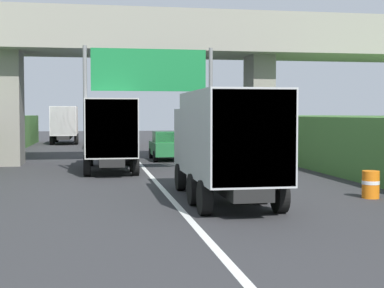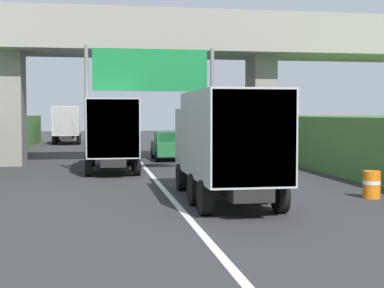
% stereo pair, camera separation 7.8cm
% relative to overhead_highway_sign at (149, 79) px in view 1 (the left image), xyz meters
% --- Properties ---
extents(lane_centre_stripe, '(0.20, 102.55, 0.01)m').
position_rel_overhead_highway_sign_xyz_m(lane_centre_stripe, '(0.00, -1.72, -4.32)').
color(lane_centre_stripe, white).
rests_on(lane_centre_stripe, ground).
extents(overpass_bridge, '(40.00, 4.80, 8.29)m').
position_rel_overhead_highway_sign_xyz_m(overpass_bridge, '(0.00, 6.10, 2.00)').
color(overpass_bridge, gray).
rests_on(overpass_bridge, ground).
extents(overhead_highway_sign, '(5.88, 0.18, 5.79)m').
position_rel_overhead_highway_sign_xyz_m(overhead_highway_sign, '(0.00, 0.00, 0.00)').
color(overhead_highway_sign, slate).
rests_on(overhead_highway_sign, ground).
extents(truck_blue, '(2.44, 7.30, 3.44)m').
position_rel_overhead_highway_sign_xyz_m(truck_blue, '(-1.73, 1.95, -2.39)').
color(truck_blue, black).
rests_on(truck_blue, ground).
extents(truck_black, '(2.44, 7.30, 3.44)m').
position_rel_overhead_highway_sign_xyz_m(truck_black, '(-5.23, 28.25, -2.39)').
color(truck_black, black).
rests_on(truck_black, ground).
extents(truck_red, '(2.44, 7.30, 3.44)m').
position_rel_overhead_highway_sign_xyz_m(truck_red, '(-1.46, 19.89, -2.39)').
color(truck_red, black).
rests_on(truck_red, ground).
extents(truck_silver, '(2.44, 7.30, 3.44)m').
position_rel_overhead_highway_sign_xyz_m(truck_silver, '(1.58, -8.28, -2.39)').
color(truck_silver, black).
rests_on(truck_silver, ground).
extents(car_orange, '(1.86, 4.10, 1.72)m').
position_rel_overhead_highway_sign_xyz_m(car_orange, '(-1.67, 26.43, -3.47)').
color(car_orange, orange).
rests_on(car_orange, ground).
extents(car_green, '(1.86, 4.10, 1.72)m').
position_rel_overhead_highway_sign_xyz_m(car_green, '(1.79, 7.89, -3.47)').
color(car_green, '#236B38').
rests_on(car_green, ground).
extents(construction_barrel_5, '(0.57, 0.57, 0.90)m').
position_rel_overhead_highway_sign_xyz_m(construction_barrel_5, '(6.47, -8.44, -3.86)').
color(construction_barrel_5, orange).
rests_on(construction_barrel_5, ground).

